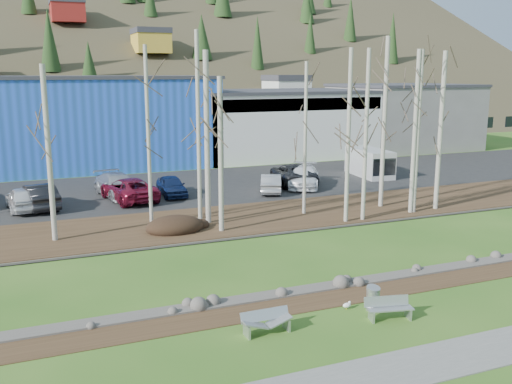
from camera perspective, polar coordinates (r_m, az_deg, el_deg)
name	(u,v)px	position (r m, az deg, el deg)	size (l,w,h in m)	color
ground	(412,309)	(22.22, 15.33, -11.26)	(200.00, 200.00, 0.00)	#2D5818
footpath	(482,351)	(19.83, 21.66, -14.55)	(80.00, 2.00, 0.04)	#62615D
dirt_strip	(379,289)	(23.77, 12.24, -9.50)	(80.00, 1.80, 0.03)	#382616
near_bank_rocks	(366,281)	(24.55, 10.91, -8.78)	(80.00, 0.80, 0.50)	#47423D
river	(319,253)	(27.87, 6.31, -6.12)	(80.00, 8.00, 0.90)	#13222F
far_bank_rocks	(283,232)	(31.37, 2.75, -4.01)	(80.00, 0.80, 0.46)	#47423D
far_bank	(261,217)	(34.18, 0.49, -2.53)	(80.00, 7.00, 0.15)	#382616
parking_lot	(208,186)	(43.82, -4.80, 0.62)	(80.00, 14.00, 0.14)	black
building_blue	(101,121)	(55.64, -15.22, 6.88)	(20.40, 12.24, 8.30)	#1F4FA9
building_white	(277,123)	(60.57, 2.07, 6.95)	(18.36, 12.24, 6.80)	silver
building_grey	(403,116)	(68.67, 14.44, 7.37)	(14.28, 12.24, 7.30)	slate
hillside	(98,17)	(101.26, -15.48, 16.48)	(160.00, 72.00, 35.00)	#383320
bench_intact	(389,308)	(21.05, 13.15, -11.25)	(1.70, 0.83, 0.82)	#B9BCBE
bench_damaged	(266,322)	(19.56, 1.03, -12.84)	(1.73, 0.58, 0.77)	#B9BCBE
litter_bin	(373,299)	(21.66, 11.61, -10.48)	(0.48, 0.48, 0.84)	#B9BCBE
seagull	(347,305)	(21.70, 9.09, -11.10)	(0.39, 0.18, 0.28)	gold
dirt_mound	(175,225)	(31.22, -8.13, -3.32)	(3.15, 2.23, 0.62)	black
birch_0	(49,155)	(30.23, -20.01, 3.54)	(0.27, 0.27, 8.84)	#AEAC9D
birch_1	(148,138)	(31.46, -10.71, 5.29)	(0.20, 0.20, 9.87)	#AEAC9D
birch_2	(207,139)	(31.93, -4.92, 5.33)	(0.30, 0.30, 9.63)	#AEAC9D
birch_3	(198,131)	(31.09, -5.77, 6.06)	(0.22, 0.22, 10.63)	#AEAC9D
birch_4	(221,155)	(30.27, -3.56, 3.68)	(0.27, 0.27, 8.25)	#AEAC9D
birch_5	(305,139)	(34.17, 4.95, 5.28)	(0.20, 0.20, 9.06)	#AEAC9D
birch_6	(348,137)	(32.50, 9.22, 5.45)	(0.23, 0.23, 9.76)	#AEAC9D
birch_7	(415,133)	(35.56, 15.59, 5.72)	(0.26, 0.26, 9.77)	#AEAC9D
birch_8	(440,132)	(37.03, 17.96, 5.76)	(0.28, 0.28, 9.71)	#AEAC9D
birch_9	(384,124)	(36.76, 12.70, 6.70)	(0.28, 0.28, 10.60)	#AEAC9D
birch_10	(418,133)	(35.69, 15.86, 5.72)	(0.26, 0.26, 9.77)	#AEAC9D
birch_11	(366,136)	(33.11, 10.93, 5.50)	(0.23, 0.23, 9.76)	#AEAC9D
car_0	(23,198)	(38.34, -22.28, -0.59)	(1.78, 4.43, 1.51)	silver
car_1	(39,196)	(38.45, -20.91, -0.39)	(1.68, 4.82, 1.59)	black
car_2	(129,189)	(39.13, -12.61, 0.28)	(2.55, 5.54, 1.54)	maroon
car_3	(118,185)	(40.62, -13.66, 0.67)	(2.20, 5.41, 1.57)	#A2A4AA
car_4	(172,186)	(40.15, -8.43, 0.60)	(1.62, 4.03, 1.37)	#15234C
car_5	(271,183)	(40.86, 1.49, 0.89)	(1.41, 4.04, 1.33)	#AEAEB0
car_6	(293,174)	(44.10, 3.77, 1.84)	(2.61, 5.67, 1.58)	#27272A
car_7	(304,176)	(43.04, 4.81, 1.57)	(2.18, 5.36, 1.56)	white
car_8	(292,174)	(44.06, 3.67, 1.84)	(2.61, 5.67, 1.58)	#27272A
van_white	(371,163)	(48.17, 11.40, 2.87)	(2.62, 5.26, 2.22)	silver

